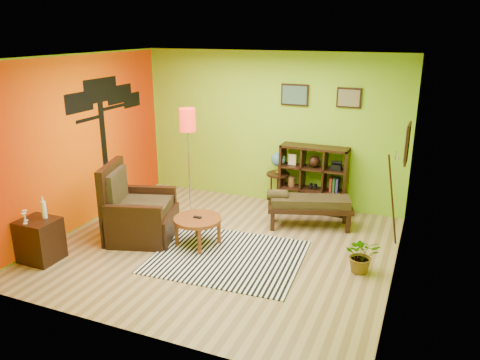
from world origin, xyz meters
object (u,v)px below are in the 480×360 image
at_px(armchair, 137,216).
at_px(globe_table, 278,166).
at_px(coffee_table, 198,222).
at_px(cube_shelf, 314,179).
at_px(bench, 308,204).
at_px(floor_lamp, 188,130).
at_px(potted_plant, 362,258).
at_px(side_cabinet, 40,240).

xyz_separation_m(armchair, globe_table, (1.60, 2.18, 0.41)).
bearing_deg(globe_table, armchair, -126.32).
bearing_deg(coffee_table, cube_shelf, 58.54).
bearing_deg(bench, coffee_table, -135.94).
bearing_deg(bench, floor_lamp, -172.47).
height_order(coffee_table, globe_table, globe_table).
bearing_deg(armchair, potted_plant, 3.73).
bearing_deg(bench, globe_table, 135.56).
height_order(bench, potted_plant, bench).
xyz_separation_m(coffee_table, side_cabinet, (-1.85, -1.29, -0.07)).
height_order(side_cabinet, globe_table, globe_table).
xyz_separation_m(globe_table, cube_shelf, (0.68, 0.00, -0.18)).
relative_size(floor_lamp, bench, 1.30).
bearing_deg(globe_table, cube_shelf, 0.29).
bearing_deg(cube_shelf, globe_table, -179.71).
distance_m(armchair, floor_lamp, 1.68).
relative_size(side_cabinet, cube_shelf, 0.78).
bearing_deg(floor_lamp, cube_shelf, 27.65).
bearing_deg(bench, potted_plant, -48.17).
bearing_deg(coffee_table, floor_lamp, 123.60).
xyz_separation_m(coffee_table, potted_plant, (2.44, 0.11, -0.18)).
relative_size(armchair, cube_shelf, 1.03).
bearing_deg(floor_lamp, globe_table, 38.53).
xyz_separation_m(cube_shelf, potted_plant, (1.17, -1.96, -0.40)).
bearing_deg(coffee_table, armchair, -173.57).
relative_size(cube_shelf, potted_plant, 2.34).
height_order(side_cabinet, cube_shelf, cube_shelf).
distance_m(side_cabinet, potted_plant, 4.51).
xyz_separation_m(floor_lamp, bench, (2.05, 0.27, -1.13)).
bearing_deg(cube_shelf, side_cabinet, -132.77).
xyz_separation_m(side_cabinet, potted_plant, (4.28, 1.41, -0.11)).
xyz_separation_m(armchair, floor_lamp, (0.32, 1.16, 1.17)).
relative_size(side_cabinet, globe_table, 0.91).
bearing_deg(armchair, globe_table, 53.68).
height_order(armchair, side_cabinet, armchair).
bearing_deg(coffee_table, side_cabinet, -144.97).
bearing_deg(cube_shelf, bench, -83.06).
bearing_deg(armchair, cube_shelf, 43.79).
bearing_deg(globe_table, bench, -44.44).
bearing_deg(coffee_table, potted_plant, 2.60).
bearing_deg(potted_plant, armchair, -176.27).
distance_m(coffee_table, globe_table, 2.19).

